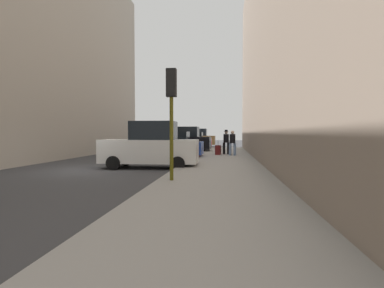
% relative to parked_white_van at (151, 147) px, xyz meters
% --- Properties ---
extents(ground_plane, '(120.00, 120.00, 0.00)m').
position_rel_parked_white_van_xyz_m(ground_plane, '(-2.65, -1.13, -1.03)').
color(ground_plane, '#38383A').
extents(sidewalk, '(4.00, 40.00, 0.15)m').
position_rel_parked_white_van_xyz_m(sidewalk, '(3.35, -1.13, -0.96)').
color(sidewalk, gray).
rests_on(sidewalk, ground_plane).
extents(parked_white_van, '(4.63, 2.11, 2.25)m').
position_rel_parked_white_van_xyz_m(parked_white_van, '(0.00, 0.00, 0.00)').
color(parked_white_van, silver).
rests_on(parked_white_van, ground_plane).
extents(parked_blue_sedan, '(4.23, 2.12, 1.79)m').
position_rel_parked_white_van_xyz_m(parked_blue_sedan, '(0.00, 5.67, -0.18)').
color(parked_blue_sedan, navy).
rests_on(parked_blue_sedan, ground_plane).
extents(parked_black_suv, '(4.67, 2.20, 2.25)m').
position_rel_parked_white_van_xyz_m(parked_black_suv, '(-0.00, 11.97, 0.00)').
color(parked_black_suv, black).
rests_on(parked_black_suv, ground_plane).
extents(parked_red_hatchback, '(4.24, 2.13, 1.79)m').
position_rel_parked_white_van_xyz_m(parked_red_hatchback, '(0.00, 17.55, -0.18)').
color(parked_red_hatchback, '#B2191E').
rests_on(parked_red_hatchback, ground_plane).
extents(parked_bronze_suv, '(4.63, 2.11, 2.25)m').
position_rel_parked_white_van_xyz_m(parked_bronze_suv, '(-0.00, 23.12, 0.00)').
color(parked_bronze_suv, brown).
rests_on(parked_bronze_suv, ground_plane).
extents(fire_hydrant, '(0.42, 0.22, 0.70)m').
position_rel_parked_white_van_xyz_m(fire_hydrant, '(1.80, 5.63, -0.54)').
color(fire_hydrant, red).
rests_on(fire_hydrant, sidewalk).
extents(traffic_light, '(0.32, 0.32, 3.60)m').
position_rel_parked_white_van_xyz_m(traffic_light, '(1.85, -4.55, 1.73)').
color(traffic_light, '#514C0F').
rests_on(traffic_light, sidewalk).
extents(pedestrian_with_fedora, '(0.53, 0.50, 1.78)m').
position_rel_parked_white_van_xyz_m(pedestrian_with_fedora, '(3.61, 7.82, 0.10)').
color(pedestrian_with_fedora, black).
rests_on(pedestrian_with_fedora, sidewalk).
extents(pedestrian_in_jeans, '(0.51, 0.43, 1.71)m').
position_rel_parked_white_van_xyz_m(pedestrian_in_jeans, '(4.05, 6.71, 0.07)').
color(pedestrian_in_jeans, '#728CB2').
rests_on(pedestrian_in_jeans, sidewalk).
extents(rolling_suitcase, '(0.43, 0.60, 1.04)m').
position_rel_parked_white_van_xyz_m(rolling_suitcase, '(3.04, 7.24, -0.54)').
color(rolling_suitcase, '#591414').
rests_on(rolling_suitcase, sidewalk).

